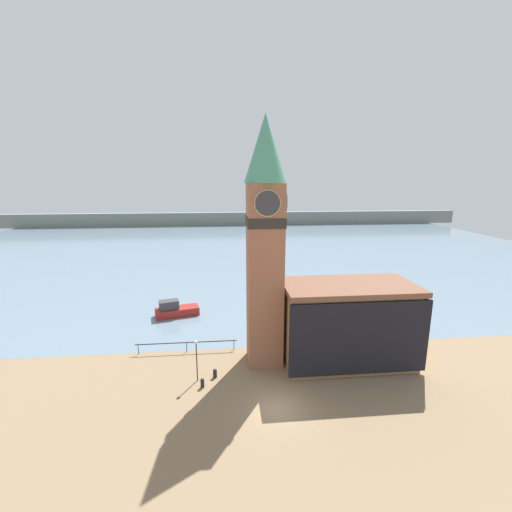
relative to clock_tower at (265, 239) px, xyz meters
name	(u,v)px	position (x,y,z in m)	size (l,w,h in m)	color
ground_plane	(277,409)	(0.14, -7.42, -12.34)	(160.00, 160.00, 0.00)	#846B4C
water	(238,244)	(0.14, 62.78, -12.34)	(160.00, 120.00, 0.00)	slate
far_shoreline	(233,219)	(0.14, 102.78, -9.84)	(180.00, 3.00, 5.00)	gray
pier_railing	(187,343)	(-7.86, 2.53, -11.39)	(10.45, 0.08, 1.09)	#232328
clock_tower	(265,239)	(0.00, 0.00, 0.00)	(3.75, 3.75, 23.19)	#935B42
pier_building	(348,323)	(8.07, -0.74, -8.36)	(12.74, 6.67, 7.92)	#9E754C
boat_near	(175,310)	(-10.34, 12.49, -11.53)	(5.92, 3.43, 2.21)	maroon
mooring_bollard_near	(215,373)	(-4.83, -2.49, -11.89)	(0.37, 0.37, 0.83)	black
mooring_bollard_far	(202,382)	(-5.89, -3.93, -11.88)	(0.34, 0.34, 0.85)	black
lamp_post	(196,353)	(-6.38, -2.87, -9.61)	(0.32, 0.32, 3.90)	#2D2D33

